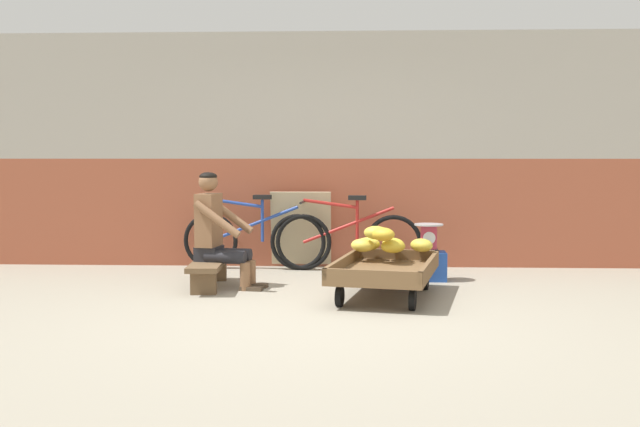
{
  "coord_description": "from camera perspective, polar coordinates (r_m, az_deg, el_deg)",
  "views": [
    {
      "loc": [
        0.3,
        -5.98,
        1.3
      ],
      "look_at": [
        -0.01,
        1.12,
        0.75
      ],
      "focal_mm": 42.0,
      "sensor_mm": 36.0,
      "label": 1
    }
  ],
  "objects": [
    {
      "name": "banana_cart",
      "position": [
        6.9,
        5.0,
        -4.44
      ],
      "size": [
        1.12,
        1.58,
        0.36
      ],
      "color": "brown",
      "rests_on": "ground"
    },
    {
      "name": "weighing_scale",
      "position": [
        7.87,
        8.28,
        -1.8
      ],
      "size": [
        0.3,
        0.3,
        0.29
      ],
      "color": "#28282D",
      "rests_on": "plastic_crate"
    },
    {
      "name": "vendor_seated",
      "position": [
        7.41,
        -7.84,
        -1.29
      ],
      "size": [
        0.72,
        0.55,
        1.14
      ],
      "color": "brown",
      "rests_on": "ground"
    },
    {
      "name": "low_bench",
      "position": [
        7.49,
        -8.44,
        -4.08
      ],
      "size": [
        0.35,
        1.11,
        0.27
      ],
      "color": "brown",
      "rests_on": "ground"
    },
    {
      "name": "banana_pile",
      "position": [
        7.33,
        5.01,
        -2.16
      ],
      "size": [
        0.87,
        0.57,
        0.26
      ],
      "color": "yellow",
      "rests_on": "banana_cart"
    },
    {
      "name": "plastic_crate",
      "position": [
        7.91,
        8.26,
        -3.98
      ],
      "size": [
        0.36,
        0.28,
        0.3
      ],
      "color": "#234CA8",
      "rests_on": "ground"
    },
    {
      "name": "bicycle_far_left",
      "position": [
        8.44,
        2.14,
        -2.02
      ],
      "size": [
        1.66,
        0.48,
        0.86
      ],
      "color": "black",
      "rests_on": "ground"
    },
    {
      "name": "sign_board",
      "position": [
        8.71,
        -1.46,
        -1.23
      ],
      "size": [
        0.7,
        0.19,
        0.89
      ],
      "color": "#C6B289",
      "rests_on": "ground"
    },
    {
      "name": "bicycle_near_left",
      "position": [
        8.6,
        -5.09,
        -1.92
      ],
      "size": [
        1.66,
        0.48,
        0.86
      ],
      "color": "black",
      "rests_on": "ground"
    },
    {
      "name": "back_wall",
      "position": [
        8.86,
        0.57,
        4.84
      ],
      "size": [
        16.0,
        0.3,
        2.73
      ],
      "color": "#A35138",
      "rests_on": "ground"
    },
    {
      "name": "ground_plane",
      "position": [
        6.13,
        -0.36,
        -7.83
      ],
      "size": [
        80.0,
        80.0,
        0.0
      ],
      "primitive_type": "plane",
      "color": "gray"
    }
  ]
}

